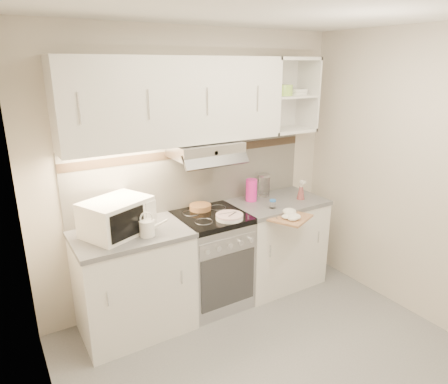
% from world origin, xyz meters
% --- Properties ---
extents(ground, '(3.00, 3.00, 0.00)m').
position_xyz_m(ground, '(0.00, 0.00, 0.00)').
color(ground, gray).
rests_on(ground, ground).
extents(room_shell, '(3.04, 2.84, 2.52)m').
position_xyz_m(room_shell, '(0.00, 0.37, 1.63)').
color(room_shell, beige).
rests_on(room_shell, ground).
extents(base_cabinet_left, '(0.90, 0.60, 0.86)m').
position_xyz_m(base_cabinet_left, '(-0.75, 1.10, 0.43)').
color(base_cabinet_left, white).
rests_on(base_cabinet_left, ground).
extents(worktop_left, '(0.92, 0.62, 0.04)m').
position_xyz_m(worktop_left, '(-0.75, 1.10, 0.88)').
color(worktop_left, slate).
rests_on(worktop_left, base_cabinet_left).
extents(base_cabinet_right, '(0.90, 0.60, 0.86)m').
position_xyz_m(base_cabinet_right, '(0.75, 1.10, 0.43)').
color(base_cabinet_right, white).
rests_on(base_cabinet_right, ground).
extents(worktop_right, '(0.92, 0.62, 0.04)m').
position_xyz_m(worktop_right, '(0.75, 1.10, 0.88)').
color(worktop_right, slate).
rests_on(worktop_right, base_cabinet_right).
extents(electric_range, '(0.60, 0.60, 0.90)m').
position_xyz_m(electric_range, '(0.00, 1.10, 0.45)').
color(electric_range, '#B7B7BC').
rests_on(electric_range, ground).
extents(microwave, '(0.60, 0.54, 0.28)m').
position_xyz_m(microwave, '(-0.84, 1.12, 1.04)').
color(microwave, white).
rests_on(microwave, worktop_left).
extents(watering_can, '(0.23, 0.12, 0.20)m').
position_xyz_m(watering_can, '(-0.65, 0.96, 0.97)').
color(watering_can, white).
rests_on(watering_can, worktop_left).
extents(plate_stack, '(0.24, 0.24, 0.05)m').
position_xyz_m(plate_stack, '(0.08, 0.92, 0.92)').
color(plate_stack, white).
rests_on(plate_stack, electric_range).
extents(bread_loaf, '(0.20, 0.20, 0.05)m').
position_xyz_m(bread_loaf, '(-0.02, 1.26, 0.92)').
color(bread_loaf, '#AE7B44').
rests_on(bread_loaf, electric_range).
extents(pink_pitcher, '(0.12, 0.11, 0.22)m').
position_xyz_m(pink_pitcher, '(0.53, 1.22, 1.01)').
color(pink_pitcher, '#E8239A').
rests_on(pink_pitcher, worktop_right).
extents(glass_jar, '(0.12, 0.12, 0.23)m').
position_xyz_m(glass_jar, '(0.72, 1.28, 1.01)').
color(glass_jar, silver).
rests_on(glass_jar, worktop_right).
extents(spice_jar, '(0.06, 0.06, 0.08)m').
position_xyz_m(spice_jar, '(0.57, 0.94, 0.94)').
color(spice_jar, white).
rests_on(spice_jar, worktop_right).
extents(spray_bottle, '(0.08, 0.08, 0.20)m').
position_xyz_m(spray_bottle, '(0.98, 1.01, 0.98)').
color(spray_bottle, '#E77D7F').
rests_on(spray_bottle, worktop_right).
extents(cutting_board, '(0.44, 0.43, 0.02)m').
position_xyz_m(cutting_board, '(0.60, 0.73, 0.87)').
color(cutting_board, tan).
rests_on(cutting_board, base_cabinet_right).
extents(dish_towel, '(0.28, 0.25, 0.06)m').
position_xyz_m(dish_towel, '(0.57, 0.71, 0.91)').
color(dish_towel, white).
rests_on(dish_towel, cutting_board).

